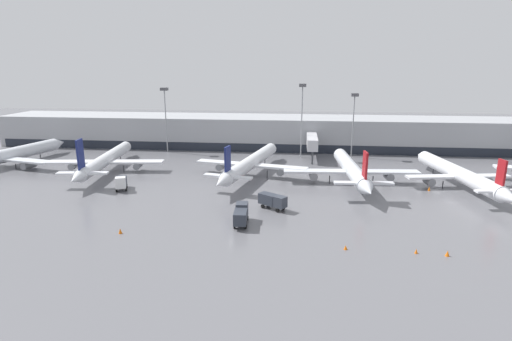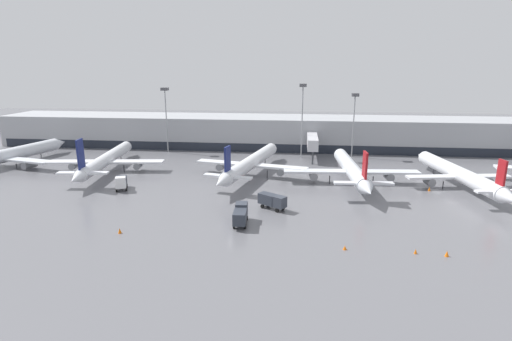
{
  "view_description": "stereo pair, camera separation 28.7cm",
  "coord_description": "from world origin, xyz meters",
  "px_view_note": "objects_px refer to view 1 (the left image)",
  "views": [
    {
      "loc": [
        8.86,
        -54.96,
        23.33
      ],
      "look_at": [
        0.53,
        22.31,
        3.0
      ],
      "focal_mm": 28.0,
      "sensor_mm": 36.0,
      "label": 1
    },
    {
      "loc": [
        9.14,
        -54.93,
        23.33
      ],
      "look_at": [
        0.53,
        22.31,
        3.0
      ],
      "focal_mm": 28.0,
      "sensor_mm": 36.0,
      "label": 2
    }
  ],
  "objects_px": {
    "traffic_cone_4": "(448,253)",
    "apron_light_mast_2": "(354,106)",
    "service_truck_1": "(121,182)",
    "parked_jet_5": "(4,157)",
    "traffic_cone_2": "(120,231)",
    "parked_jet_2": "(251,163)",
    "service_truck_2": "(241,214)",
    "service_truck_0": "(273,200)",
    "apron_light_mast_1": "(165,101)",
    "parked_jet_0": "(105,160)",
    "parked_jet_4": "(458,174)",
    "apron_light_mast_0": "(302,100)",
    "traffic_cone_3": "(416,251)",
    "traffic_cone_0": "(346,247)",
    "traffic_cone_1": "(429,189)",
    "parked_jet_3": "(351,169)"
  },
  "relations": [
    {
      "from": "traffic_cone_4",
      "to": "parked_jet_4",
      "type": "bearing_deg",
      "value": 68.35
    },
    {
      "from": "parked_jet_4",
      "to": "apron_light_mast_2",
      "type": "relative_size",
      "value": 2.14
    },
    {
      "from": "apron_light_mast_1",
      "to": "traffic_cone_0",
      "type": "bearing_deg",
      "value": -53.22
    },
    {
      "from": "traffic_cone_0",
      "to": "traffic_cone_2",
      "type": "bearing_deg",
      "value": 176.73
    },
    {
      "from": "parked_jet_2",
      "to": "traffic_cone_3",
      "type": "relative_size",
      "value": 57.35
    },
    {
      "from": "traffic_cone_4",
      "to": "apron_light_mast_2",
      "type": "height_order",
      "value": "apron_light_mast_2"
    },
    {
      "from": "parked_jet_0",
      "to": "traffic_cone_3",
      "type": "xyz_separation_m",
      "value": [
        59.0,
        -35.09,
        -2.41
      ]
    },
    {
      "from": "parked_jet_5",
      "to": "traffic_cone_2",
      "type": "xyz_separation_m",
      "value": [
        44.45,
        -34.59,
        -2.19
      ]
    },
    {
      "from": "parked_jet_4",
      "to": "service_truck_1",
      "type": "relative_size",
      "value": 7.65
    },
    {
      "from": "service_truck_1",
      "to": "parked_jet_3",
      "type": "bearing_deg",
      "value": 80.66
    },
    {
      "from": "service_truck_2",
      "to": "traffic_cone_2",
      "type": "xyz_separation_m",
      "value": [
        -16.83,
        -5.32,
        -1.26
      ]
    },
    {
      "from": "parked_jet_5",
      "to": "service_truck_2",
      "type": "bearing_deg",
      "value": -103.78
    },
    {
      "from": "parked_jet_4",
      "to": "service_truck_2",
      "type": "bearing_deg",
      "value": 111.56
    },
    {
      "from": "parked_jet_0",
      "to": "traffic_cone_3",
      "type": "relative_size",
      "value": 56.31
    },
    {
      "from": "service_truck_1",
      "to": "traffic_cone_1",
      "type": "xyz_separation_m",
      "value": [
        59.55,
        5.72,
        -1.18
      ]
    },
    {
      "from": "parked_jet_2",
      "to": "service_truck_2",
      "type": "distance_m",
      "value": 27.71
    },
    {
      "from": "parked_jet_2",
      "to": "service_truck_2",
      "type": "height_order",
      "value": "parked_jet_2"
    },
    {
      "from": "traffic_cone_1",
      "to": "traffic_cone_2",
      "type": "relative_size",
      "value": 1.02
    },
    {
      "from": "parked_jet_4",
      "to": "traffic_cone_2",
      "type": "distance_m",
      "value": 63.92
    },
    {
      "from": "parked_jet_2",
      "to": "service_truck_1",
      "type": "height_order",
      "value": "parked_jet_2"
    },
    {
      "from": "parked_jet_4",
      "to": "apron_light_mast_1",
      "type": "height_order",
      "value": "apron_light_mast_1"
    },
    {
      "from": "parked_jet_0",
      "to": "parked_jet_4",
      "type": "distance_m",
      "value": 75.31
    },
    {
      "from": "service_truck_0",
      "to": "service_truck_2",
      "type": "relative_size",
      "value": 0.93
    },
    {
      "from": "parked_jet_4",
      "to": "service_truck_1",
      "type": "bearing_deg",
      "value": 88.48
    },
    {
      "from": "parked_jet_2",
      "to": "service_truck_2",
      "type": "xyz_separation_m",
      "value": [
        1.86,
        -27.61,
        -1.36
      ]
    },
    {
      "from": "parked_jet_5",
      "to": "apron_light_mast_1",
      "type": "xyz_separation_m",
      "value": [
        33.04,
        21.3,
        11.49
      ]
    },
    {
      "from": "traffic_cone_1",
      "to": "traffic_cone_0",
      "type": "bearing_deg",
      "value": -124.19
    },
    {
      "from": "traffic_cone_1",
      "to": "parked_jet_4",
      "type": "bearing_deg",
      "value": 26.44
    },
    {
      "from": "traffic_cone_0",
      "to": "traffic_cone_2",
      "type": "xyz_separation_m",
      "value": [
        -31.72,
        1.81,
        0.1
      ]
    },
    {
      "from": "traffic_cone_0",
      "to": "traffic_cone_4",
      "type": "height_order",
      "value": "traffic_cone_4"
    },
    {
      "from": "service_truck_0",
      "to": "apron_light_mast_1",
      "type": "height_order",
      "value": "apron_light_mast_1"
    },
    {
      "from": "parked_jet_2",
      "to": "service_truck_1",
      "type": "relative_size",
      "value": 7.98
    },
    {
      "from": "traffic_cone_0",
      "to": "traffic_cone_1",
      "type": "height_order",
      "value": "traffic_cone_1"
    },
    {
      "from": "parked_jet_5",
      "to": "apron_light_mast_2",
      "type": "bearing_deg",
      "value": -64.54
    },
    {
      "from": "service_truck_0",
      "to": "apron_light_mast_1",
      "type": "relative_size",
      "value": 0.29
    },
    {
      "from": "parked_jet_5",
      "to": "service_truck_1",
      "type": "relative_size",
      "value": 8.13
    },
    {
      "from": "apron_light_mast_0",
      "to": "apron_light_mast_2",
      "type": "distance_m",
      "value": 13.69
    },
    {
      "from": "parked_jet_4",
      "to": "service_truck_2",
      "type": "height_order",
      "value": "parked_jet_4"
    },
    {
      "from": "traffic_cone_4",
      "to": "service_truck_1",
      "type": "bearing_deg",
      "value": 156.98
    },
    {
      "from": "parked_jet_0",
      "to": "apron_light_mast_2",
      "type": "height_order",
      "value": "apron_light_mast_2"
    },
    {
      "from": "service_truck_2",
      "to": "apron_light_mast_0",
      "type": "xyz_separation_m",
      "value": [
        9.05,
        47.39,
        13.34
      ]
    },
    {
      "from": "traffic_cone_1",
      "to": "traffic_cone_4",
      "type": "relative_size",
      "value": 1.05
    },
    {
      "from": "parked_jet_0",
      "to": "apron_light_mast_1",
      "type": "bearing_deg",
      "value": -23.92
    },
    {
      "from": "service_truck_1",
      "to": "apron_light_mast_0",
      "type": "height_order",
      "value": "apron_light_mast_0"
    },
    {
      "from": "parked_jet_5",
      "to": "traffic_cone_0",
      "type": "bearing_deg",
      "value": -103.79
    },
    {
      "from": "parked_jet_4",
      "to": "traffic_cone_1",
      "type": "bearing_deg",
      "value": 107.28
    },
    {
      "from": "service_truck_0",
      "to": "traffic_cone_2",
      "type": "height_order",
      "value": "service_truck_0"
    },
    {
      "from": "service_truck_0",
      "to": "traffic_cone_2",
      "type": "xyz_separation_m",
      "value": [
        -21.13,
        -12.5,
        -1.18
      ]
    },
    {
      "from": "parked_jet_5",
      "to": "traffic_cone_2",
      "type": "bearing_deg",
      "value": -116.14
    },
    {
      "from": "service_truck_1",
      "to": "apron_light_mast_1",
      "type": "bearing_deg",
      "value": 162.86
    }
  ]
}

